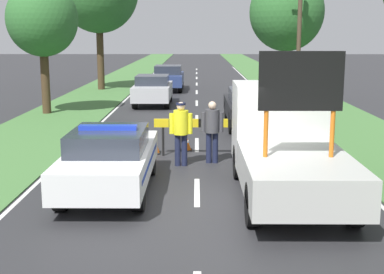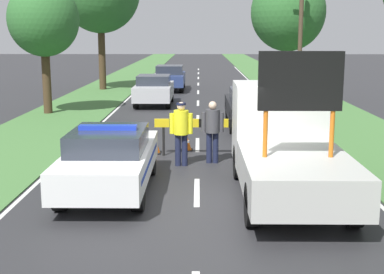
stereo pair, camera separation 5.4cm
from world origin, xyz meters
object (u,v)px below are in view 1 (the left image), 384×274
object	(u,v)px
pedestrian_civilian	(212,127)
traffic_cone_behind_barrier	(300,141)
police_officer	(181,128)
traffic_cone_centre_front	(279,137)
traffic_cone_near_police	(186,143)
utility_pole	(299,39)
traffic_cone_near_truck	(306,149)
queued_car_sedan_black	(252,106)
queued_car_sedan_silver	(153,90)
work_truck	(285,143)
roadside_tree_mid_right	(287,12)
road_barrier	(198,126)
police_car	(110,159)
traffic_cone_lane_edge	(154,144)
roadside_tree_near_left	(42,20)
queued_car_hatch_blue	(168,77)

from	to	relation	value
pedestrian_civilian	traffic_cone_behind_barrier	size ratio (longest dim) A/B	3.13
police_officer	traffic_cone_centre_front	size ratio (longest dim) A/B	3.02
traffic_cone_near_police	utility_pole	distance (m)	11.10
traffic_cone_centre_front	traffic_cone_near_truck	bearing A→B (deg)	-73.84
pedestrian_civilian	queued_car_sedan_black	size ratio (longest dim) A/B	0.36
traffic_cone_near_truck	queued_car_sedan_black	world-z (taller)	queued_car_sedan_black
queued_car_sedan_silver	traffic_cone_near_truck	bearing A→B (deg)	114.66
work_truck	roadside_tree_mid_right	world-z (taller)	roadside_tree_mid_right
road_barrier	police_officer	xyz separation A→B (m)	(-0.47, -1.18, 0.14)
queued_car_sedan_black	police_officer	bearing A→B (deg)	67.58
traffic_cone_behind_barrier	queued_car_sedan_black	world-z (taller)	queued_car_sedan_black
police_officer	roadside_tree_mid_right	size ratio (longest dim) A/B	0.26
police_car	pedestrian_civilian	distance (m)	3.57
pedestrian_civilian	traffic_cone_near_truck	world-z (taller)	pedestrian_civilian
work_truck	traffic_cone_behind_barrier	bearing A→B (deg)	-103.57
road_barrier	traffic_cone_lane_edge	bearing A→B (deg)	165.98
traffic_cone_near_truck	roadside_tree_near_left	bearing A→B (deg)	138.82
police_officer	pedestrian_civilian	world-z (taller)	police_officer
traffic_cone_near_police	queued_car_sedan_silver	size ratio (longest dim) A/B	0.12
queued_car_sedan_black	utility_pole	xyz separation A→B (m)	(2.67, 5.24, 2.42)
police_officer	traffic_cone_centre_front	xyz separation A→B (m)	(3.01, 2.57, -0.74)
road_barrier	traffic_cone_behind_barrier	distance (m)	3.30
traffic_cone_near_police	traffic_cone_lane_edge	xyz separation A→B (m)	(-0.95, -0.37, 0.03)
police_car	queued_car_sedan_black	xyz separation A→B (m)	(4.01, 8.38, 0.04)
police_car	roadside_tree_near_left	size ratio (longest dim) A/B	0.81
police_officer	utility_pole	bearing A→B (deg)	-98.22
road_barrier	traffic_cone_behind_barrier	world-z (taller)	road_barrier
roadside_tree_near_left	utility_pole	xyz separation A→B (m)	(11.33, 1.97, -0.83)
police_officer	traffic_cone_behind_barrier	xyz separation A→B (m)	(3.58, 2.10, -0.75)
traffic_cone_near_police	traffic_cone_near_truck	distance (m)	3.56
pedestrian_civilian	traffic_cone_lane_edge	size ratio (longest dim) A/B	3.03
road_barrier	utility_pole	distance (m)	11.38
police_officer	traffic_cone_lane_edge	xyz separation A→B (m)	(-0.85, 1.47, -0.74)
pedestrian_civilian	utility_pole	bearing A→B (deg)	76.89
queued_car_sedan_black	queued_car_sedan_silver	distance (m)	7.53
work_truck	roadside_tree_near_left	distance (m)	14.78
roadside_tree_near_left	roadside_tree_mid_right	distance (m)	12.06
traffic_cone_near_truck	utility_pole	xyz separation A→B (m)	(1.64, 10.45, 2.94)
work_truck	traffic_cone_lane_edge	distance (m)	5.10
work_truck	traffic_cone_near_truck	world-z (taller)	work_truck
traffic_cone_lane_edge	utility_pole	world-z (taller)	utility_pole
road_barrier	police_officer	world-z (taller)	police_officer
queued_car_sedan_silver	queued_car_hatch_blue	distance (m)	6.92
road_barrier	queued_car_sedan_silver	distance (m)	11.31
police_officer	police_car	bearing A→B (deg)	73.38
road_barrier	queued_car_sedan_silver	size ratio (longest dim) A/B	0.61
traffic_cone_centre_front	roadside_tree_near_left	xyz separation A→B (m)	(-9.18, 6.73, 3.75)
roadside_tree_near_left	traffic_cone_behind_barrier	bearing A→B (deg)	-36.49
police_officer	traffic_cone_near_truck	distance (m)	3.69
traffic_cone_centre_front	utility_pole	distance (m)	9.43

